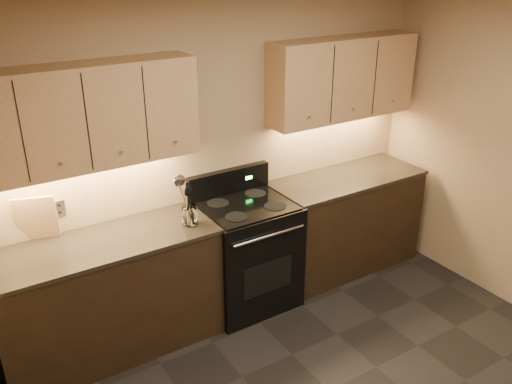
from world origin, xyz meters
The scene contains 15 objects.
ceiling centered at (0.00, 0.00, 2.60)m, with size 4.00×4.00×0.00m, color silver.
wall_back centered at (0.00, 2.00, 1.30)m, with size 4.00×0.04×2.60m, color tan.
counter_left centered at (-1.10, 1.70, 0.47)m, with size 1.62×0.62×0.93m.
counter_right centered at (1.18, 1.70, 0.47)m, with size 1.46×0.62×0.93m.
stove centered at (0.08, 1.68, 0.48)m, with size 0.76×0.68×1.14m.
upper_cab_left centered at (-1.10, 1.85, 1.80)m, with size 1.60×0.30×0.70m, color tan.
upper_cab_right centered at (1.18, 1.85, 1.80)m, with size 1.44×0.30×0.70m, color tan.
outlet_plate centered at (-1.30, 1.99, 1.12)m, with size 0.09×0.01×0.12m, color #B2B5BA.
utensil_crock centered at (-0.46, 1.61, 1.00)m, with size 0.12×0.12×0.15m.
cutting_board centered at (-1.47, 1.96, 1.10)m, with size 0.28×0.02×0.35m, color #D4B772.
wooden_spoon centered at (-0.48, 1.59, 1.09)m, with size 0.06×0.06×0.29m, color #D4B772, non-canonical shape.
black_spoon centered at (-0.46, 1.63, 1.10)m, with size 0.06×0.06×0.31m, color black, non-canonical shape.
black_turner centered at (-0.45, 1.59, 1.12)m, with size 0.08×0.08×0.34m, color black, non-canonical shape.
steel_spatula centered at (-0.43, 1.63, 1.14)m, with size 0.08×0.08×0.38m, color silver, non-canonical shape.
steel_skimmer centered at (-0.42, 1.61, 1.13)m, with size 0.09×0.09×0.37m, color silver, non-canonical shape.
Camera 1 is at (-1.98, -1.72, 2.80)m, focal length 38.00 mm.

